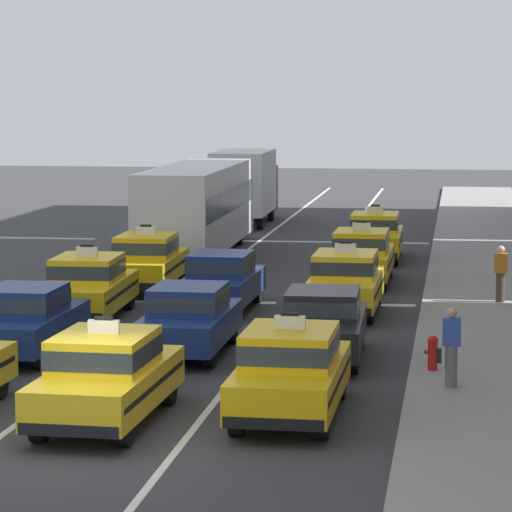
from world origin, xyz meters
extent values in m
plane|color=#353538|center=(0.00, 0.00, 0.00)|extent=(160.00, 160.00, 0.00)
cube|color=silver|center=(-1.60, 20.00, 0.00)|extent=(0.14, 80.00, 0.01)
cube|color=silver|center=(1.60, 20.00, 0.00)|extent=(0.14, 80.00, 0.01)
cube|color=gray|center=(7.20, 15.00, 0.07)|extent=(4.00, 90.00, 0.15)
cylinder|color=black|center=(-4.11, 8.78, 0.32)|extent=(0.24, 0.64, 0.64)
cylinder|color=black|center=(-2.66, 8.78, 0.32)|extent=(0.24, 0.64, 0.64)
cylinder|color=black|center=(-2.67, 5.94, 0.32)|extent=(0.24, 0.64, 0.64)
cube|color=navy|center=(-3.39, 7.36, 0.65)|extent=(1.77, 4.31, 0.66)
cube|color=navy|center=(-3.39, 7.26, 1.28)|extent=(1.57, 1.90, 0.60)
cube|color=#2D3842|center=(-3.39, 7.26, 1.28)|extent=(1.59, 1.93, 0.33)
cylinder|color=black|center=(-4.17, 13.89, 0.32)|extent=(0.27, 0.65, 0.64)
cylinder|color=black|center=(-2.69, 13.96, 0.32)|extent=(0.27, 0.65, 0.64)
cylinder|color=black|center=(-4.03, 10.84, 0.32)|extent=(0.27, 0.65, 0.64)
cylinder|color=black|center=(-2.55, 10.90, 0.32)|extent=(0.27, 0.65, 0.64)
cube|color=yellow|center=(-3.36, 12.40, 0.67)|extent=(2.00, 4.58, 0.70)
cube|color=black|center=(-3.36, 12.40, 0.72)|extent=(2.00, 4.22, 0.10)
cube|color=yellow|center=(-3.35, 12.25, 1.34)|extent=(1.69, 2.17, 0.64)
cube|color=#2D3842|center=(-3.35, 12.25, 1.34)|extent=(1.71, 2.19, 0.35)
cube|color=white|center=(-3.35, 12.25, 1.78)|extent=(0.56, 0.15, 0.24)
cube|color=black|center=(-3.35, 12.25, 1.93)|extent=(0.32, 0.12, 0.06)
cube|color=black|center=(-3.46, 14.61, 0.42)|extent=(1.71, 0.22, 0.20)
cube|color=black|center=(-3.26, 10.19, 0.42)|extent=(1.71, 0.22, 0.20)
cylinder|color=black|center=(-3.82, 19.16, 0.32)|extent=(0.26, 0.65, 0.64)
cylinder|color=black|center=(-2.34, 19.20, 0.32)|extent=(0.26, 0.65, 0.64)
cylinder|color=black|center=(-3.72, 16.10, 0.32)|extent=(0.26, 0.65, 0.64)
cylinder|color=black|center=(-2.25, 16.15, 0.32)|extent=(0.26, 0.65, 0.64)
cube|color=yellow|center=(-3.03, 17.65, 0.67)|extent=(1.94, 4.55, 0.70)
cube|color=black|center=(-3.03, 17.65, 0.72)|extent=(1.95, 4.19, 0.10)
cube|color=yellow|center=(-3.03, 17.50, 1.34)|extent=(1.66, 2.15, 0.64)
cube|color=#2D3842|center=(-3.03, 17.50, 1.34)|extent=(1.68, 2.17, 0.35)
cube|color=white|center=(-3.03, 17.50, 1.78)|extent=(0.56, 0.14, 0.24)
cube|color=black|center=(-3.03, 17.50, 1.93)|extent=(0.32, 0.12, 0.06)
cube|color=black|center=(-3.10, 19.86, 0.42)|extent=(1.71, 0.19, 0.20)
cube|color=black|center=(-2.96, 15.44, 0.42)|extent=(1.71, 0.19, 0.20)
cylinder|color=black|center=(-4.21, 29.55, 0.32)|extent=(0.25, 0.64, 0.64)
cylinder|color=black|center=(-2.21, 29.58, 0.32)|extent=(0.25, 0.64, 0.64)
cylinder|color=black|center=(-4.11, 22.83, 0.32)|extent=(0.25, 0.64, 0.64)
cylinder|color=black|center=(-2.11, 22.86, 0.32)|extent=(0.25, 0.64, 0.64)
cube|color=silver|center=(-3.16, 26.21, 1.77)|extent=(2.66, 11.23, 2.90)
cube|color=#2D3842|center=(-3.16, 26.21, 2.02)|extent=(2.67, 10.79, 0.84)
cube|color=black|center=(-3.24, 31.75, 2.97)|extent=(2.13, 0.11, 0.36)
cylinder|color=black|center=(-4.20, 39.08, 0.32)|extent=(0.25, 0.64, 0.64)
cylinder|color=black|center=(-2.30, 39.12, 0.32)|extent=(0.25, 0.64, 0.64)
cylinder|color=black|center=(-4.12, 35.18, 0.32)|extent=(0.25, 0.64, 0.64)
cylinder|color=black|center=(-2.22, 35.22, 0.32)|extent=(0.25, 0.64, 0.64)
cube|color=maroon|center=(-3.27, 40.08, 1.37)|extent=(2.15, 2.24, 2.10)
cube|color=#2D3842|center=(-3.29, 41.15, 1.67)|extent=(1.93, 0.10, 0.76)
cube|color=silver|center=(-3.20, 36.82, 1.92)|extent=(2.41, 5.25, 2.70)
cylinder|color=black|center=(-0.72, 3.21, 0.32)|extent=(0.26, 0.65, 0.64)
cylinder|color=black|center=(0.76, 3.17, 0.32)|extent=(0.26, 0.65, 0.64)
cylinder|color=black|center=(-0.80, 0.15, 0.32)|extent=(0.26, 0.65, 0.64)
cylinder|color=black|center=(0.68, 0.11, 0.32)|extent=(0.26, 0.65, 0.64)
cube|color=yellow|center=(-0.02, 1.66, 0.67)|extent=(1.92, 4.55, 0.70)
cube|color=black|center=(-0.02, 1.66, 0.72)|extent=(1.93, 4.19, 0.10)
cube|color=yellow|center=(-0.02, 1.51, 1.34)|extent=(1.66, 2.14, 0.64)
cube|color=#2D3842|center=(-0.02, 1.51, 1.34)|extent=(1.68, 2.16, 0.35)
cube|color=white|center=(-0.02, 1.51, 1.78)|extent=(0.56, 0.14, 0.24)
cube|color=black|center=(-0.02, 1.51, 1.93)|extent=(0.32, 0.12, 0.06)
cube|color=black|center=(0.04, 3.87, 0.42)|extent=(1.71, 0.19, 0.20)
cube|color=black|center=(-0.08, -0.55, 0.42)|extent=(1.71, 0.19, 0.20)
cylinder|color=black|center=(-0.54, 9.47, 0.32)|extent=(0.24, 0.64, 0.64)
cylinder|color=black|center=(0.90, 9.48, 0.32)|extent=(0.24, 0.64, 0.64)
cylinder|color=black|center=(-0.53, 6.63, 0.32)|extent=(0.24, 0.64, 0.64)
cylinder|color=black|center=(0.91, 6.64, 0.32)|extent=(0.24, 0.64, 0.64)
cube|color=navy|center=(0.19, 8.06, 0.65)|extent=(1.78, 4.31, 0.66)
cube|color=navy|center=(0.19, 7.96, 1.28)|extent=(1.57, 1.91, 0.60)
cube|color=#2D3842|center=(0.19, 7.96, 1.28)|extent=(1.59, 1.93, 0.33)
cylinder|color=black|center=(-0.85, 15.63, 0.32)|extent=(0.25, 0.64, 0.64)
cylinder|color=black|center=(0.59, 15.61, 0.32)|extent=(0.25, 0.64, 0.64)
cylinder|color=black|center=(-0.90, 12.80, 0.32)|extent=(0.25, 0.64, 0.64)
cylinder|color=black|center=(0.54, 12.77, 0.32)|extent=(0.25, 0.64, 0.64)
cube|color=navy|center=(-0.15, 14.20, 0.65)|extent=(1.83, 4.33, 0.66)
cube|color=navy|center=(-0.16, 14.10, 1.28)|extent=(1.59, 1.92, 0.60)
cube|color=#2D3842|center=(-0.16, 14.10, 1.28)|extent=(1.61, 1.94, 0.33)
cylinder|color=black|center=(2.46, 4.13, 0.32)|extent=(0.24, 0.64, 0.64)
cylinder|color=black|center=(3.93, 4.12, 0.32)|extent=(0.24, 0.64, 0.64)
cylinder|color=black|center=(2.44, 1.07, 0.32)|extent=(0.24, 0.64, 0.64)
cylinder|color=black|center=(3.91, 1.06, 0.32)|extent=(0.24, 0.64, 0.64)
cube|color=yellow|center=(3.18, 2.60, 0.67)|extent=(1.83, 4.51, 0.70)
cube|color=black|center=(3.18, 2.60, 0.72)|extent=(1.85, 4.15, 0.10)
cube|color=yellow|center=(3.18, 2.45, 1.34)|extent=(1.61, 2.11, 0.64)
cube|color=#2D3842|center=(3.18, 2.45, 1.34)|extent=(1.63, 2.13, 0.35)
cube|color=white|center=(3.18, 2.45, 1.78)|extent=(0.56, 0.12, 0.24)
cube|color=black|center=(3.18, 2.45, 1.93)|extent=(0.32, 0.11, 0.06)
cube|color=black|center=(3.20, 4.81, 0.42)|extent=(1.71, 0.15, 0.20)
cube|color=black|center=(3.17, 0.39, 0.42)|extent=(1.71, 0.15, 0.20)
cylinder|color=black|center=(2.48, 9.28, 0.32)|extent=(0.26, 0.65, 0.64)
cylinder|color=black|center=(3.92, 9.32, 0.32)|extent=(0.26, 0.65, 0.64)
cylinder|color=black|center=(2.56, 6.44, 0.32)|extent=(0.26, 0.65, 0.64)
cylinder|color=black|center=(4.01, 6.48, 0.32)|extent=(0.26, 0.65, 0.64)
cube|color=black|center=(3.24, 7.88, 0.65)|extent=(1.89, 4.35, 0.66)
cube|color=black|center=(3.24, 7.78, 1.28)|extent=(1.62, 1.95, 0.60)
cube|color=#2D3842|center=(3.24, 7.78, 1.28)|extent=(1.64, 1.97, 0.33)
cylinder|color=black|center=(2.48, 15.70, 0.32)|extent=(0.24, 0.64, 0.64)
cylinder|color=black|center=(3.96, 15.69, 0.32)|extent=(0.24, 0.64, 0.64)
cylinder|color=black|center=(2.46, 12.64, 0.32)|extent=(0.24, 0.64, 0.64)
cylinder|color=black|center=(3.94, 12.63, 0.32)|extent=(0.24, 0.64, 0.64)
cube|color=yellow|center=(3.21, 14.17, 0.67)|extent=(1.83, 4.51, 0.70)
cube|color=black|center=(3.21, 14.17, 0.72)|extent=(1.85, 4.15, 0.10)
cube|color=yellow|center=(3.21, 14.02, 1.34)|extent=(1.61, 2.11, 0.64)
cube|color=#2D3842|center=(3.21, 14.02, 1.34)|extent=(1.63, 2.13, 0.35)
cube|color=white|center=(3.21, 14.02, 1.78)|extent=(0.56, 0.12, 0.24)
cube|color=black|center=(3.21, 14.02, 1.93)|extent=(0.32, 0.11, 0.06)
cube|color=black|center=(3.23, 16.38, 0.42)|extent=(1.71, 0.15, 0.20)
cube|color=black|center=(3.20, 11.96, 0.42)|extent=(1.71, 0.15, 0.20)
cylinder|color=black|center=(2.50, 21.34, 0.32)|extent=(0.24, 0.64, 0.64)
cylinder|color=black|center=(3.97, 21.33, 0.32)|extent=(0.24, 0.64, 0.64)
cylinder|color=black|center=(2.48, 18.28, 0.32)|extent=(0.24, 0.64, 0.64)
cylinder|color=black|center=(3.96, 18.27, 0.32)|extent=(0.24, 0.64, 0.64)
cube|color=yellow|center=(3.23, 19.81, 0.67)|extent=(1.82, 4.51, 0.70)
cube|color=black|center=(3.23, 19.81, 0.72)|extent=(1.84, 4.15, 0.10)
cube|color=yellow|center=(3.23, 19.66, 1.34)|extent=(1.61, 2.11, 0.64)
cube|color=#2D3842|center=(3.23, 19.66, 1.34)|extent=(1.63, 2.13, 0.35)
cube|color=white|center=(3.23, 19.66, 1.78)|extent=(0.56, 0.12, 0.24)
cube|color=black|center=(3.23, 19.66, 1.93)|extent=(0.32, 0.11, 0.06)
cube|color=black|center=(3.24, 22.02, 0.42)|extent=(1.71, 0.15, 0.20)
cube|color=black|center=(3.22, 17.60, 0.42)|extent=(1.71, 0.15, 0.20)
cylinder|color=black|center=(2.52, 27.18, 0.32)|extent=(0.25, 0.64, 0.64)
cylinder|color=black|center=(3.99, 27.20, 0.32)|extent=(0.25, 0.64, 0.64)
cylinder|color=black|center=(2.56, 24.12, 0.32)|extent=(0.25, 0.64, 0.64)
cylinder|color=black|center=(4.03, 24.14, 0.32)|extent=(0.25, 0.64, 0.64)
cube|color=yellow|center=(3.28, 25.66, 0.67)|extent=(1.86, 4.52, 0.70)
cube|color=black|center=(3.28, 25.66, 0.72)|extent=(1.87, 4.16, 0.10)
cube|color=yellow|center=(3.28, 25.51, 1.34)|extent=(1.63, 2.12, 0.64)
cube|color=#2D3842|center=(3.28, 25.51, 1.34)|extent=(1.65, 2.14, 0.35)
cube|color=white|center=(3.28, 25.51, 1.78)|extent=(0.56, 0.13, 0.24)
cube|color=black|center=(3.28, 25.51, 1.93)|extent=(0.32, 0.11, 0.06)
cube|color=black|center=(3.25, 27.87, 0.42)|extent=(1.71, 0.16, 0.20)
cube|color=black|center=(3.31, 23.45, 0.42)|extent=(1.71, 0.16, 0.20)
cylinder|color=slate|center=(6.07, 4.87, 0.56)|extent=(0.24, 0.24, 0.83)
cube|color=#2D4CA5|center=(6.07, 4.87, 1.25)|extent=(0.36, 0.22, 0.55)
sphere|color=tan|center=(6.07, 4.87, 1.63)|extent=(0.20, 0.20, 0.20)
cube|color=black|center=(5.83, 4.87, 0.77)|extent=(0.10, 0.20, 0.28)
cylinder|color=#473828|center=(7.33, 15.79, 0.55)|extent=(0.24, 0.24, 0.81)
cube|color=orange|center=(7.33, 15.79, 1.23)|extent=(0.36, 0.22, 0.54)
sphere|color=beige|center=(7.33, 15.79, 1.61)|extent=(0.20, 0.20, 0.20)
cylinder|color=red|center=(5.68, 6.42, 0.45)|extent=(0.20, 0.20, 0.60)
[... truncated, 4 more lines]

